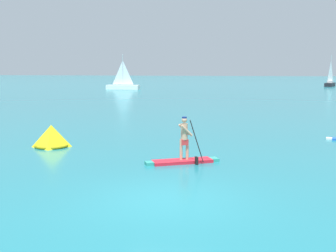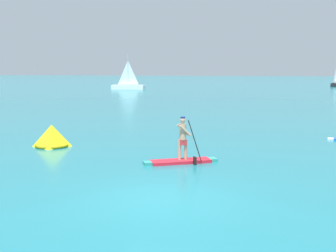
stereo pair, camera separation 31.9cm
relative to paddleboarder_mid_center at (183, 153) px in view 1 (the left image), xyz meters
name	(u,v)px [view 1 (the left image)]	position (x,y,z in m)	size (l,w,h in m)	color
ground	(165,199)	(0.33, -4.58, -0.37)	(440.00, 440.00, 0.00)	#1E727F
paddleboarder_mid_center	(183,153)	(0.00, 0.00, 0.00)	(2.76, 1.77, 1.81)	red
race_marker_buoy	(52,137)	(-6.59, 1.97, 0.08)	(1.64, 1.64, 1.03)	yellow
sailboat_left_horizon	(123,85)	(-21.31, 55.93, 0.34)	(5.98, 1.62, 6.26)	white
sailboat_right_horizon	(330,83)	(16.85, 77.33, 0.43)	(2.92, 5.39, 6.52)	black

